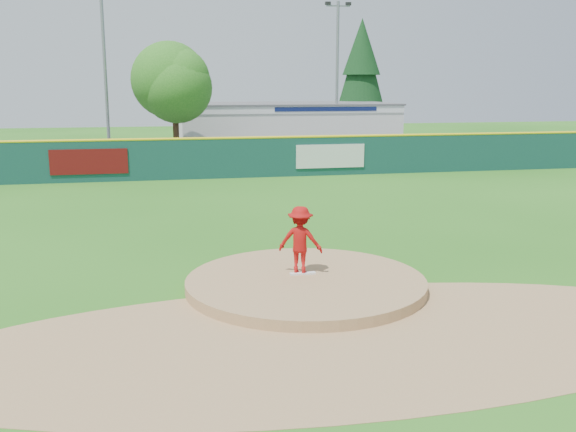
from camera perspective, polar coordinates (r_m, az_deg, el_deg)
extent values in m
plane|color=#286B19|center=(14.84, 1.58, -6.45)|extent=(120.00, 120.00, 0.00)
cylinder|color=#9E774C|center=(14.84, 1.58, -6.45)|extent=(5.50, 5.50, 0.50)
cube|color=white|center=(15.04, 1.32, -5.13)|extent=(0.60, 0.15, 0.04)
cylinder|color=#9E774C|center=(12.12, 4.90, -10.72)|extent=(15.40, 15.40, 0.01)
cube|color=#38383A|center=(41.12, -7.13, 5.11)|extent=(44.00, 16.00, 0.02)
imported|color=#A50E0E|center=(14.92, 1.11, -2.16)|extent=(1.18, 0.96, 1.60)
imported|color=white|center=(35.21, -6.78, 5.09)|extent=(4.98, 3.47, 1.26)
cube|color=silver|center=(46.75, -0.28, 7.93)|extent=(15.00, 8.00, 3.20)
cube|color=white|center=(42.75, 0.80, 9.47)|extent=(15.00, 0.06, 0.55)
cube|color=#0F194C|center=(43.19, 3.44, 9.47)|extent=(7.00, 0.03, 0.28)
cube|color=#59595B|center=(46.68, -0.28, 9.95)|extent=(15.20, 8.20, 0.12)
cube|color=#600D0D|center=(32.00, -17.28, 4.63)|extent=(3.60, 0.04, 1.20)
cube|color=silver|center=(33.04, 3.79, 5.33)|extent=(3.60, 0.04, 1.20)
cube|color=#133D39|center=(32.10, -5.84, 5.11)|extent=(40.00, 0.10, 2.00)
cylinder|color=yellow|center=(32.00, -5.88, 6.89)|extent=(40.00, 0.14, 0.14)
cylinder|color=#382314|center=(38.89, -9.89, 6.57)|extent=(0.36, 0.36, 2.60)
sphere|color=#387F23|center=(38.75, -10.06, 11.38)|extent=(5.60, 5.60, 5.60)
cylinder|color=#382314|center=(52.46, 6.41, 7.39)|extent=(0.40, 0.40, 1.60)
cone|color=#113A16|center=(52.33, 6.53, 12.58)|extent=(4.40, 4.40, 7.90)
cylinder|color=gray|center=(40.83, -15.96, 12.44)|extent=(0.20, 0.20, 11.00)
cylinder|color=gray|center=(44.46, 4.38, 12.09)|extent=(0.20, 0.20, 10.00)
cube|color=gray|center=(44.75, 4.48, 18.12)|extent=(1.60, 0.10, 0.10)
cube|color=black|center=(44.58, 3.57, 18.35)|extent=(0.35, 0.25, 0.20)
cube|color=black|center=(44.96, 5.38, 18.27)|extent=(0.35, 0.25, 0.20)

